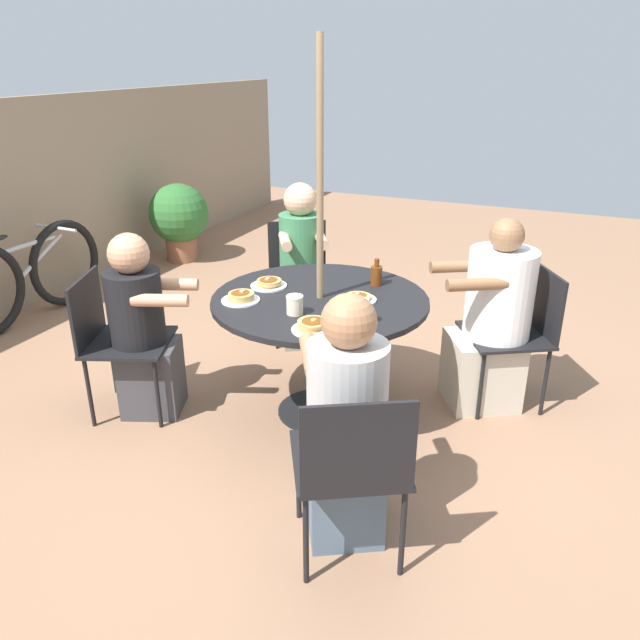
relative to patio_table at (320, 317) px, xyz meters
name	(u,v)px	position (x,y,z in m)	size (l,w,h in m)	color
ground_plane	(320,411)	(0.00, 0.00, -0.62)	(12.00, 12.00, 0.00)	#8C664C
patio_table	(320,317)	(0.00, 0.00, 0.00)	(1.21, 1.21, 0.73)	black
umbrella_pole	(320,245)	(0.00, 0.00, 0.42)	(0.04, 0.04, 2.07)	#846B4C
patio_chair_north	(299,271)	(1.02, 0.62, -0.12)	(0.63, 0.63, 0.84)	black
diner_north	(301,270)	(0.87, 0.53, -0.06)	(0.53, 0.49, 1.17)	gray
patio_chair_east	(114,334)	(-0.44, 1.10, -0.12)	(0.59, 0.59, 0.84)	black
diner_east	(143,332)	(-0.38, 0.94, -0.11)	(0.46, 0.54, 1.09)	#3D3D42
patio_chair_south	(352,462)	(-1.03, -0.59, -0.12)	(0.62, 0.62, 0.84)	black
diner_south	(346,430)	(-0.88, -0.51, -0.09)	(0.57, 0.52, 1.15)	slate
patio_chair_west	(519,327)	(0.61, -1.02, -0.12)	(0.63, 0.63, 0.84)	black
diner_west	(492,324)	(0.52, -0.87, -0.10)	(0.59, 0.64, 1.15)	beige
pancake_plate_a	(358,298)	(0.04, -0.21, 0.13)	(0.21, 0.21, 0.04)	white
pancake_plate_b	(269,284)	(0.04, 0.34, 0.14)	(0.21, 0.21, 0.05)	white
pancake_plate_c	(313,326)	(-0.43, -0.15, 0.14)	(0.21, 0.21, 0.06)	white
pancake_plate_d	(241,297)	(-0.23, 0.37, 0.14)	(0.21, 0.21, 0.06)	white
syrup_bottle	(377,275)	(0.32, -0.22, 0.18)	(0.09, 0.07, 0.16)	#602D0F
coffee_cup	(295,305)	(-0.27, 0.02, 0.17)	(0.09, 0.09, 0.10)	beige
drinking_glass_a	(361,312)	(-0.25, -0.34, 0.18)	(0.07, 0.07, 0.13)	silver
drinking_glass_b	(351,325)	(-0.40, -0.34, 0.17)	(0.07, 0.07, 0.11)	silver
bicycle	(27,276)	(0.37, 2.68, -0.25)	(1.51, 0.44, 0.74)	black
potted_shrub	(179,217)	(2.17, 2.52, -0.16)	(0.60, 0.60, 0.79)	brown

